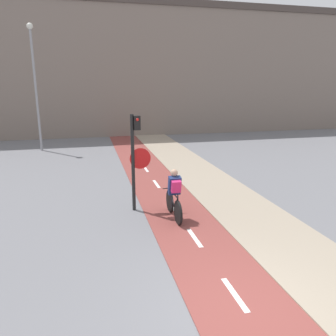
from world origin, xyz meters
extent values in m
plane|color=slate|center=(0.00, 0.00, 0.00)|extent=(120.00, 120.00, 0.00)
cube|color=brown|center=(0.00, 0.00, 0.01)|extent=(2.02, 60.00, 0.02)
cube|color=white|center=(0.00, 0.50, 0.02)|extent=(0.12, 1.10, 0.00)
cube|color=white|center=(0.00, 3.00, 0.02)|extent=(0.12, 1.10, 0.00)
cube|color=white|center=(0.00, 5.50, 0.02)|extent=(0.12, 1.10, 0.00)
cube|color=white|center=(0.00, 8.00, 0.02)|extent=(0.12, 1.10, 0.00)
cube|color=white|center=(0.00, 10.50, 0.02)|extent=(0.12, 1.10, 0.00)
cube|color=slate|center=(0.00, 23.61, 4.84)|extent=(60.00, 5.00, 9.67)
cube|color=#473D38|center=(0.00, 23.61, 9.92)|extent=(60.00, 5.20, 0.50)
cylinder|color=black|center=(-1.28, 5.43, 1.56)|extent=(0.11, 0.11, 3.12)
cube|color=black|center=(-1.12, 5.43, 2.85)|extent=(0.20, 0.20, 0.44)
sphere|color=red|center=(-1.12, 5.32, 2.96)|extent=(0.09, 0.09, 0.09)
cone|color=red|center=(-1.04, 5.43, 1.71)|extent=(0.67, 0.01, 0.67)
cone|color=silver|center=(-1.04, 5.43, 1.71)|extent=(0.60, 0.02, 0.60)
cylinder|color=gray|center=(-5.48, 16.72, 3.55)|extent=(0.14, 0.14, 7.09)
sphere|color=silver|center=(-5.48, 16.72, 7.20)|extent=(0.36, 0.36, 0.36)
cylinder|color=black|center=(-0.18, 3.99, 0.36)|extent=(0.07, 0.72, 0.72)
cylinder|color=black|center=(-0.18, 5.00, 0.36)|extent=(0.07, 0.72, 0.72)
cylinder|color=black|center=(-0.18, 4.68, 0.55)|extent=(0.04, 0.64, 0.44)
cylinder|color=black|center=(-0.18, 4.22, 0.56)|extent=(0.04, 0.33, 0.47)
cylinder|color=black|center=(-0.18, 4.53, 0.77)|extent=(0.04, 0.93, 0.07)
cylinder|color=black|center=(-0.18, 4.18, 0.35)|extent=(0.04, 0.38, 0.05)
cylinder|color=black|center=(-0.18, 5.00, 0.80)|extent=(0.46, 0.03, 0.03)
cube|color=navy|center=(-0.18, 4.42, 1.07)|extent=(0.36, 0.31, 0.59)
sphere|color=tan|center=(-0.18, 4.46, 1.45)|extent=(0.22, 0.22, 0.22)
cylinder|color=#232328|center=(-0.28, 4.39, 0.61)|extent=(0.04, 0.07, 0.45)
cylinder|color=#232328|center=(-0.08, 4.39, 0.61)|extent=(0.04, 0.07, 0.45)
cube|color=#DB286B|center=(-0.18, 4.24, 1.09)|extent=(0.28, 0.23, 0.39)
camera|label=1|loc=(-2.59, -4.60, 4.00)|focal=35.00mm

